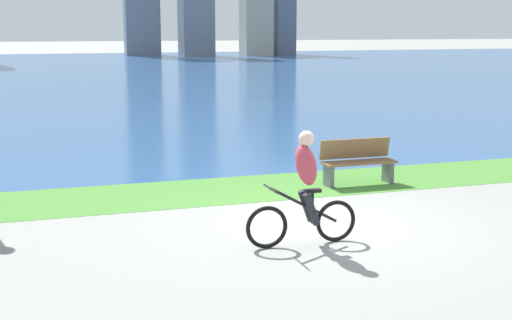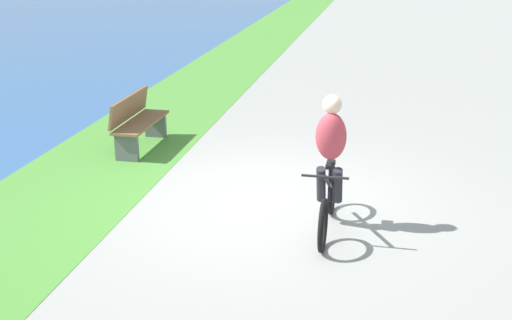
# 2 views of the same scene
# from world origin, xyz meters

# --- Properties ---
(ground_plane) EXTENTS (300.00, 300.00, 0.00)m
(ground_plane) POSITION_xyz_m (0.00, 0.00, 0.00)
(ground_plane) COLOR gray
(grass_strip_bayside) EXTENTS (120.00, 2.24, 0.01)m
(grass_strip_bayside) POSITION_xyz_m (0.00, 2.77, 0.00)
(grass_strip_bayside) COLOR #478433
(grass_strip_bayside) RESTS_ON ground
(bay_water_surface) EXTENTS (300.00, 73.06, 0.00)m
(bay_water_surface) POSITION_xyz_m (0.00, 40.42, 0.00)
(bay_water_surface) COLOR #2D568C
(bay_water_surface) RESTS_ON ground
(cyclist_lead) EXTENTS (1.68, 0.52, 1.66)m
(cyclist_lead) POSITION_xyz_m (-0.68, -0.89, 0.83)
(cyclist_lead) COLOR black
(cyclist_lead) RESTS_ON ground
(bench_near_path) EXTENTS (1.50, 0.47, 0.90)m
(bench_near_path) POSITION_xyz_m (1.82, 2.49, 0.45)
(bench_near_path) COLOR brown
(bench_near_path) RESTS_ON ground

